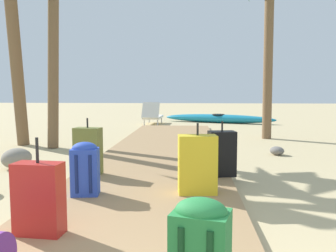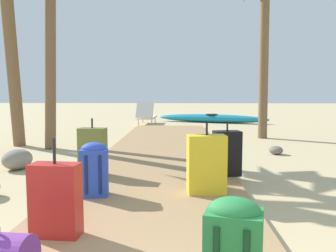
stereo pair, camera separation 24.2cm
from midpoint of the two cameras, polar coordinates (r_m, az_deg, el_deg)
The scene contains 12 objects.
ground_plane at distance 5.30m, azimuth -2.88°, elevation -7.68°, with size 60.00×60.00×0.00m, color tan.
boardwalk at distance 6.35m, azimuth -2.07°, elevation -5.07°, with size 2.15×10.88×0.08m, color #9E7A51.
suitcase_red at distance 3.01m, azimuth -19.81°, elevation -11.10°, with size 0.39×0.22×0.78m.
suitcase_olive at distance 4.96m, azimuth -13.37°, elevation -4.01°, with size 0.38×0.25×0.78m.
backpack_blue at distance 3.99m, azimuth -13.47°, elevation -6.55°, with size 0.32×0.27×0.59m.
backpack_green at distance 2.01m, azimuth 6.91°, elevation -18.92°, with size 0.35×0.30×0.59m.
suitcase_yellow at distance 4.00m, azimuth 4.46°, elevation -6.12°, with size 0.44×0.28×0.79m.
suitcase_black at distance 4.86m, azimuth 8.02°, elevation -4.34°, with size 0.39×0.29×0.74m.
lounge_chair at distance 12.97m, azimuth -4.00°, elevation 1.70°, with size 0.66×1.53×0.82m.
kayak at distance 13.79m, azimuth 6.54°, elevation 1.23°, with size 4.28×1.94×0.33m.
rock_right_mid at distance 7.15m, azimuth 15.99°, elevation -3.74°, with size 0.29×0.25×0.16m, color slate.
rock_left_near at distance 6.09m, azimuth -24.08°, elevation -4.89°, with size 0.43×0.50×0.32m, color gray.
Camera 2 is at (0.31, -0.79, 1.22)m, focal length 38.00 mm.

